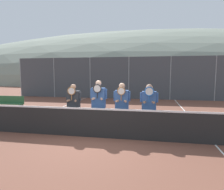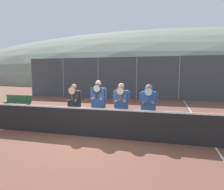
% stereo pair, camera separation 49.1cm
% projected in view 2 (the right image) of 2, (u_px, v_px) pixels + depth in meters
% --- Properties ---
extents(ground_plane, '(120.00, 120.00, 0.00)m').
position_uv_depth(ground_plane, '(95.00, 137.00, 6.66)').
color(ground_plane, brown).
extents(hill_distant, '(135.35, 75.19, 26.32)m').
position_uv_depth(hill_distant, '(157.00, 80.00, 61.52)').
color(hill_distant, gray).
rests_on(hill_distant, ground_plane).
extents(clubhouse_building, '(17.75, 5.50, 3.38)m').
position_uv_depth(clubhouse_building, '(129.00, 76.00, 23.88)').
color(clubhouse_building, beige).
rests_on(clubhouse_building, ground_plane).
extents(fence_back, '(19.85, 0.06, 3.43)m').
position_uv_depth(fence_back, '(137.00, 78.00, 16.23)').
color(fence_back, gray).
rests_on(fence_back, ground_plane).
extents(tennis_net, '(9.90, 0.09, 1.09)m').
position_uv_depth(tennis_net, '(94.00, 122.00, 6.60)').
color(tennis_net, gray).
rests_on(tennis_net, ground_plane).
extents(court_line_left_sideline, '(0.05, 16.00, 0.01)m').
position_uv_depth(court_line_left_sideline, '(48.00, 114.00, 10.47)').
color(court_line_left_sideline, white).
rests_on(court_line_left_sideline, ground_plane).
extents(court_line_right_sideline, '(0.05, 16.00, 0.01)m').
position_uv_depth(court_line_right_sideline, '(198.00, 122.00, 8.61)').
color(court_line_right_sideline, white).
rests_on(court_line_right_sideline, ground_plane).
extents(player_leftmost, '(0.58, 0.34, 1.73)m').
position_uv_depth(player_leftmost, '(74.00, 103.00, 7.36)').
color(player_leftmost, '#56565B').
rests_on(player_leftmost, ground_plane).
extents(player_center_left, '(0.61, 0.34, 1.87)m').
position_uv_depth(player_center_left, '(98.00, 102.00, 7.12)').
color(player_center_left, '#56565B').
rests_on(player_center_left, ground_plane).
extents(player_center_right, '(0.59, 0.34, 1.79)m').
position_uv_depth(player_center_right, '(121.00, 104.00, 6.88)').
color(player_center_right, '#232838').
rests_on(player_center_right, ground_plane).
extents(player_rightmost, '(0.62, 0.34, 1.75)m').
position_uv_depth(player_rightmost, '(148.00, 105.00, 6.73)').
color(player_rightmost, '#232838').
rests_on(player_rightmost, ground_plane).
extents(car_far_left, '(4.72, 1.92, 1.85)m').
position_uv_depth(car_far_left, '(93.00, 85.00, 19.95)').
color(car_far_left, '#B2B7BC').
rests_on(car_far_left, ground_plane).
extents(car_left_of_center, '(4.61, 2.02, 1.75)m').
position_uv_depth(car_left_of_center, '(144.00, 86.00, 18.74)').
color(car_left_of_center, '#285638').
rests_on(car_left_of_center, ground_plane).
extents(car_center, '(4.78, 1.99, 1.88)m').
position_uv_depth(car_center, '(204.00, 87.00, 17.25)').
color(car_center, maroon).
rests_on(car_center, ground_plane).
extents(bench_courtside, '(1.67, 0.36, 0.85)m').
position_uv_depth(bench_courtside, '(18.00, 102.00, 11.52)').
color(bench_courtside, '#2D6038').
rests_on(bench_courtside, ground_plane).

